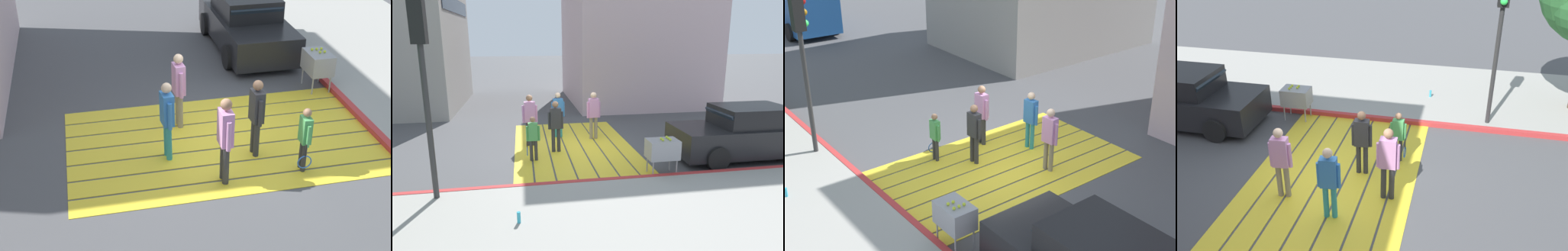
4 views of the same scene
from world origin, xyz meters
TOP-DOWN VIEW (x-y plane):
  - ground_plane at (0.00, 0.00)m, footprint 120.00×120.00m
  - crosswalk_stripes at (0.00, -0.00)m, footprint 6.40×3.80m
  - sidewalk_west at (-5.60, 0.00)m, footprint 4.80×40.00m
  - curb_painted at (-3.25, 0.00)m, footprint 0.16×40.00m
  - building_far_north at (8.50, 7.72)m, footprint 8.00×6.03m
  - building_far_south at (8.50, -4.59)m, footprint 8.00×7.04m
  - car_parked_near_curb at (-2.00, -4.93)m, footprint 1.99×4.31m
  - traffic_light_corner at (-3.58, 3.53)m, footprint 0.39×0.28m
  - tennis_ball_cart at (-2.90, -1.95)m, footprint 0.56×0.80m
  - water_bottle at (-5.04, 1.75)m, footprint 0.07×0.07m
  - pedestrian_adult_lead at (1.21, 0.36)m, footprint 0.24×0.48m
  - pedestrian_adult_trailing at (-0.50, 0.61)m, footprint 0.22×0.48m
  - pedestrian_adult_side at (0.34, 1.38)m, footprint 0.23×0.50m
  - pedestrian_teen_behind at (0.75, -0.84)m, footprint 0.24×0.49m
  - pedestrian_child_with_racket at (-1.21, 1.34)m, footprint 0.28×0.40m

SIDE VIEW (x-z plane):
  - ground_plane at x=0.00m, z-range 0.00..0.00m
  - crosswalk_stripes at x=0.00m, z-range 0.00..0.01m
  - sidewalk_west at x=-5.60m, z-range 0.00..0.12m
  - curb_painted at x=-3.25m, z-range 0.00..0.13m
  - water_bottle at x=-5.04m, z-range 0.12..0.34m
  - tennis_ball_cart at x=-2.90m, z-range 0.19..1.21m
  - car_parked_near_curb at x=-2.00m, z-range -0.05..1.52m
  - pedestrian_child_with_racket at x=-1.21m, z-range 0.08..1.41m
  - pedestrian_adult_trailing at x=-0.50m, z-range 0.13..1.76m
  - pedestrian_adult_lead at x=1.21m, z-range 0.13..1.77m
  - pedestrian_teen_behind at x=0.75m, z-range 0.14..1.82m
  - pedestrian_adult_side at x=0.34m, z-range 0.14..1.86m
  - traffic_light_corner at x=-3.58m, z-range 0.92..5.16m
  - building_far_north at x=8.50m, z-range 0.00..9.20m
  - building_far_south at x=8.50m, z-range 0.00..9.72m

